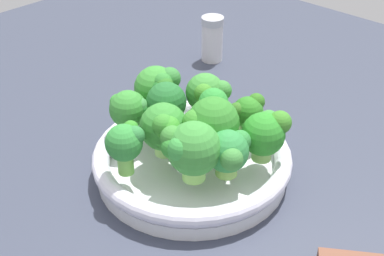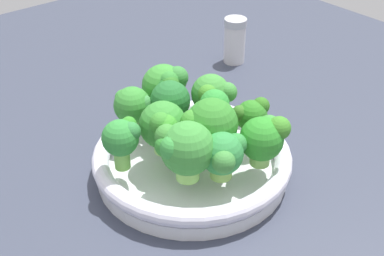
{
  "view_description": "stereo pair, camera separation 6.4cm",
  "coord_description": "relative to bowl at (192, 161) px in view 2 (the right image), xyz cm",
  "views": [
    {
      "loc": [
        36.54,
        39.46,
        42.23
      ],
      "look_at": [
        -2.28,
        2.94,
        6.95
      ],
      "focal_mm": 49.67,
      "sensor_mm": 36.0,
      "label": 1
    },
    {
      "loc": [
        31.89,
        43.84,
        42.23
      ],
      "look_at": [
        -2.28,
        2.94,
        6.95
      ],
      "focal_mm": 49.67,
      "sensor_mm": 36.0,
      "label": 2
    }
  ],
  "objects": [
    {
      "name": "broccoli_floret_3",
      "position": [
        0.96,
        6.35,
        5.19
      ],
      "size": [
        5.66,
        6.12,
        5.71
      ],
      "color": "#7BB04D",
      "rests_on": "bowl"
    },
    {
      "name": "broccoli_floret_6",
      "position": [
        -2.7,
        -8.51,
        6.24
      ],
      "size": [
        5.97,
        5.88,
        7.1
      ],
      "color": "#8FD16C",
      "rests_on": "bowl"
    },
    {
      "name": "broccoli_floret_2",
      "position": [
        -0.82,
        2.37,
        6.61
      ],
      "size": [
        7.26,
        6.62,
        7.71
      ],
      "color": "#A0CB70",
      "rests_on": "bowl"
    },
    {
      "name": "broccoli_floret_4",
      "position": [
        8.45,
        -2.24,
        5.98
      ],
      "size": [
        4.74,
        4.3,
        6.3
      ],
      "color": "#76C150",
      "rests_on": "bowl"
    },
    {
      "name": "broccoli_floret_5",
      "position": [
        -0.74,
        -5.23,
        6.22
      ],
      "size": [
        5.1,
        5.48,
        6.92
      ],
      "color": "#81BD5E",
      "rests_on": "bowl"
    },
    {
      "name": "broccoli_floret_9",
      "position": [
        3.29,
        -1.37,
        5.91
      ],
      "size": [
        5.76,
        6.15,
        6.73
      ],
      "color": "#A0D46E",
      "rests_on": "bowl"
    },
    {
      "name": "broccoli_floret_1",
      "position": [
        4.43,
        3.9,
        6.09
      ],
      "size": [
        6.37,
        6.55,
        7.23
      ],
      "color": "#93DA65",
      "rests_on": "bowl"
    },
    {
      "name": "pepper_shaker",
      "position": [
        -26.24,
        -19.82,
        2.05
      ],
      "size": [
        3.88,
        3.88,
        8.02
      ],
      "color": "silver",
      "rests_on": "ground_plane"
    },
    {
      "name": "broccoli_floret_10",
      "position": [
        3.07,
        -7.85,
        5.61
      ],
      "size": [
        4.79,
        4.83,
        6.15
      ],
      "color": "#93C862",
      "rests_on": "bowl"
    },
    {
      "name": "bowl",
      "position": [
        0.0,
        0.0,
        0.0
      ],
      "size": [
        24.86,
        24.86,
        3.95
      ],
      "color": "white",
      "rests_on": "ground_plane"
    },
    {
      "name": "broccoli_floret_0",
      "position": [
        -4.61,
        7.5,
        5.5
      ],
      "size": [
        6.07,
        5.22,
        6.27
      ],
      "color": "#86BE5B",
      "rests_on": "bowl"
    },
    {
      "name": "broccoli_floret_7",
      "position": [
        -7.52,
        2.59,
        4.92
      ],
      "size": [
        4.94,
        4.02,
        5.13
      ],
      "color": "#9BCF72",
      "rests_on": "bowl"
    },
    {
      "name": "broccoli_floret_8",
      "position": [
        -5.51,
        -2.6,
        6.24
      ],
      "size": [
        5.33,
        5.61,
        6.98
      ],
      "color": "#8BBF5A",
      "rests_on": "bowl"
    },
    {
      "name": "ground_plane",
      "position": [
        2.28,
        -2.94,
        -3.26
      ],
      "size": [
        130.0,
        130.0,
        2.5
      ],
      "primitive_type": "cube",
      "color": "#353A4B"
    }
  ]
}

